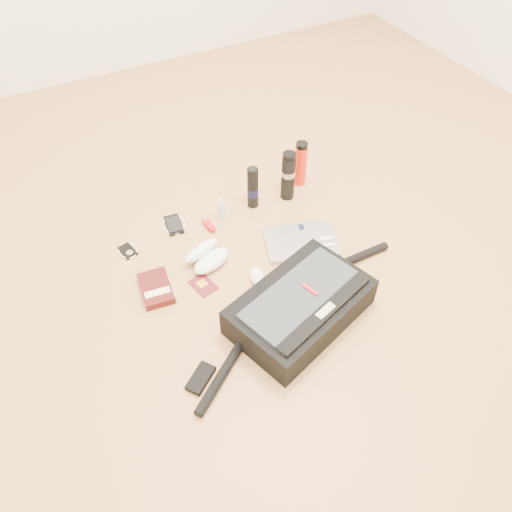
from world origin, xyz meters
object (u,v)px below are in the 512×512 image
messenger_bag (300,307)px  laptop (301,242)px  thermos_red (300,164)px  book (156,288)px  thermos_black (288,176)px

messenger_bag → laptop: bearing=39.6°
thermos_red → laptop: bearing=-119.9°
laptop → thermos_red: size_ratio=1.58×
laptop → thermos_red: thermos_red is taller
book → messenger_bag: bearing=-34.1°
messenger_bag → thermos_red: 0.81m
laptop → book: size_ratio=1.87×
laptop → thermos_black: bearing=90.1°
thermos_black → messenger_bag: bearing=-116.5°
thermos_red → messenger_bag: bearing=-121.1°
thermos_black → thermos_red: bearing=31.1°
book → thermos_red: size_ratio=0.84×
laptop → thermos_black: 0.33m
thermos_red → thermos_black: bearing=-148.9°
messenger_bag → thermos_black: size_ratio=4.16×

